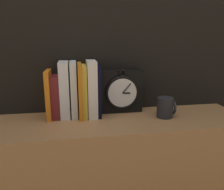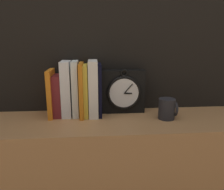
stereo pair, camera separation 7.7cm
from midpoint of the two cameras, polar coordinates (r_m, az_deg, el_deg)
The scene contains 10 objects.
clock at distance 1.04m, azimuth 5.02°, elevation 0.94°, with size 0.20×0.08×0.21m.
book_slot0_orange at distance 1.01m, azimuth -13.46°, elevation 0.44°, with size 0.02×0.13×0.21m.
book_slot1_maroon at distance 1.01m, azimuth -11.81°, elevation -0.14°, with size 0.04×0.12×0.19m.
book_slot2_white at distance 1.00m, azimuth -9.62°, elevation 1.60°, with size 0.04×0.12×0.25m.
book_slot3_white at distance 1.00m, azimuth -7.31°, elevation 1.66°, with size 0.03×0.12×0.25m.
book_slot4_orange at distance 0.99m, azimuth -5.73°, elevation 1.32°, with size 0.02×0.15×0.24m.
book_slot5_yellow at distance 0.99m, azimuth -4.63°, elevation 1.16°, with size 0.02×0.13×0.23m.
book_slot6_white at distance 0.99m, azimuth -2.72°, elevation 1.72°, with size 0.04×0.14×0.25m.
book_slot7_black at distance 1.00m, azimuth -1.03°, elevation 1.39°, with size 0.01×0.13×0.24m.
mug at distance 1.00m, azimuth 16.50°, elevation -3.53°, with size 0.08×0.07×0.09m.
Camera 2 is at (-0.07, -0.89, 1.07)m, focal length 35.00 mm.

